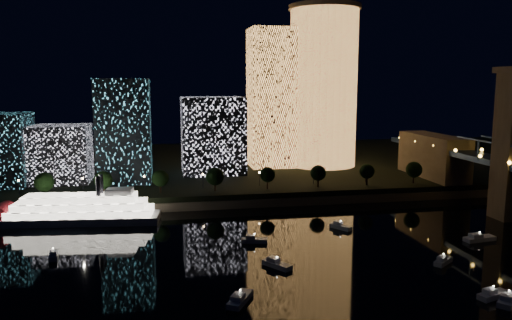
{
  "coord_description": "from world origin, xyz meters",
  "views": [
    {
      "loc": [
        -48.18,
        -93.93,
        44.71
      ],
      "look_at": [
        -20.58,
        55.0,
        21.4
      ],
      "focal_mm": 35.0,
      "sensor_mm": 36.0,
      "label": 1
    }
  ],
  "objects": [
    {
      "name": "motorboats",
      "position": [
        -2.39,
        11.93,
        0.81
      ],
      "size": [
        129.8,
        75.57,
        2.78
      ],
      "color": "silver",
      "rests_on": "ground"
    },
    {
      "name": "esplanade_trees",
      "position": [
        -36.08,
        88.0,
        10.47
      ],
      "size": [
        166.72,
        6.95,
        8.98
      ],
      "color": "black",
      "rests_on": "far_bank"
    },
    {
      "name": "midrise_blocks",
      "position": [
        -65.08,
        119.55,
        21.86
      ],
      "size": [
        107.74,
        36.52,
        41.64
      ],
      "color": "white",
      "rests_on": "far_bank"
    },
    {
      "name": "tower_rectangular",
      "position": [
        2.55,
        140.82,
        37.66
      ],
      "size": [
        20.53,
        20.53,
        65.33
      ],
      "primitive_type": "cube",
      "color": "#EA9B4A",
      "rests_on": "far_bank"
    },
    {
      "name": "riverboat",
      "position": [
        -77.56,
        70.75,
        4.11
      ],
      "size": [
        54.01,
        16.54,
        16.02
      ],
      "color": "silver",
      "rests_on": "ground"
    },
    {
      "name": "street_lamps",
      "position": [
        -34.0,
        94.0,
        9.02
      ],
      "size": [
        132.7,
        0.7,
        5.65
      ],
      "color": "black",
      "rests_on": "far_bank"
    },
    {
      "name": "seawall",
      "position": [
        0.0,
        82.0,
        1.5
      ],
      "size": [
        420.0,
        6.0,
        3.0
      ],
      "primitive_type": "cube",
      "color": "#6B5E4C",
      "rests_on": "ground"
    },
    {
      "name": "tower_cylindrical",
      "position": [
        27.66,
        137.98,
        43.11
      ],
      "size": [
        34.0,
        34.0,
        75.97
      ],
      "color": "#EA9B4A",
      "rests_on": "far_bank"
    },
    {
      "name": "ground",
      "position": [
        0.0,
        0.0,
        0.0
      ],
      "size": [
        520.0,
        520.0,
        0.0
      ],
      "primitive_type": "plane",
      "color": "black",
      "rests_on": "ground"
    },
    {
      "name": "far_bank",
      "position": [
        0.0,
        160.0,
        2.5
      ],
      "size": [
        420.0,
        160.0,
        5.0
      ],
      "primitive_type": "cube",
      "color": "black",
      "rests_on": "ground"
    }
  ]
}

